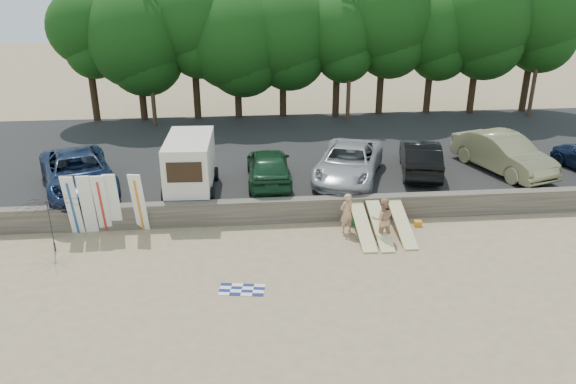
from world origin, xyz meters
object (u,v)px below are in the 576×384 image
object	(u,v)px
box_trailer	(190,162)
beachgoer_a	(346,213)
beachgoer_b	(383,219)
beach_umbrella	(52,224)
car_2	(348,163)
car_3	(420,157)
car_4	(503,153)
cooler	(354,221)
car_1	(269,166)
car_0	(78,173)

from	to	relation	value
box_trailer	beachgoer_a	distance (m)	7.21
box_trailer	beachgoer_b	bearing A→B (deg)	-25.88
beachgoer_b	beach_umbrella	size ratio (longest dim) A/B	0.73
car_2	car_3	bearing A→B (deg)	27.81
car_4	cooler	distance (m)	8.93
beachgoer_a	beachgoer_b	size ratio (longest dim) A/B	0.96
car_2	cooler	world-z (taller)	car_2
box_trailer	car_1	bearing A→B (deg)	12.47
car_2	car_0	bearing A→B (deg)	-158.23
car_2	cooler	distance (m)	3.71
box_trailer	car_1	xyz separation A→B (m)	(3.45, 0.62, -0.53)
box_trailer	beach_umbrella	world-z (taller)	box_trailer
box_trailer	car_1	size ratio (longest dim) A/B	0.81
car_3	car_4	xyz separation A→B (m)	(4.02, -0.12, 0.11)
beach_umbrella	box_trailer	bearing A→B (deg)	37.86
beachgoer_b	beach_umbrella	world-z (taller)	beach_umbrella
car_0	car_3	size ratio (longest dim) A/B	1.27
car_3	beachgoer_b	bearing A→B (deg)	72.20
cooler	beach_umbrella	bearing A→B (deg)	172.60
car_3	car_2	bearing A→B (deg)	20.23
car_2	beachgoer_a	world-z (taller)	car_2
car_2	beach_umbrella	world-z (taller)	car_2
car_0	beachgoer_b	xyz separation A→B (m)	(12.46, -4.50, -0.67)
car_0	car_2	world-z (taller)	car_0
car_0	beachgoer_a	size ratio (longest dim) A/B	3.64
car_2	beachgoer_b	size ratio (longest dim) A/B	3.27
car_0	car_2	size ratio (longest dim) A/B	1.06
car_2	cooler	size ratio (longest dim) A/B	15.10
car_1	beachgoer_a	bearing A→B (deg)	126.35
car_2	car_3	xyz separation A→B (m)	(3.54, 0.48, -0.01)
car_3	cooler	world-z (taller)	car_3
cooler	car_1	bearing A→B (deg)	122.16
car_4	box_trailer	bearing A→B (deg)	165.87
box_trailer	beachgoer_b	world-z (taller)	box_trailer
car_3	cooler	bearing A→B (deg)	57.39
car_0	box_trailer	bearing A→B (deg)	-25.75
car_1	car_4	world-z (taller)	car_4
box_trailer	beachgoer_a	size ratio (longest dim) A/B	2.31
box_trailer	cooler	bearing A→B (deg)	-19.17
box_trailer	car_0	bearing A→B (deg)	177.21
beach_umbrella	beachgoer_a	bearing A→B (deg)	2.46
car_2	car_3	size ratio (longest dim) A/B	1.19
car_3	car_0	bearing A→B (deg)	15.57
beachgoer_a	beach_umbrella	distance (m)	11.18
cooler	beach_umbrella	world-z (taller)	beach_umbrella
beachgoer_a	car_3	bearing A→B (deg)	-157.67
box_trailer	cooler	size ratio (longest dim) A/B	10.20
car_0	cooler	bearing A→B (deg)	-35.52
car_4	cooler	bearing A→B (deg)	-173.05
car_1	car_3	world-z (taller)	car_1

